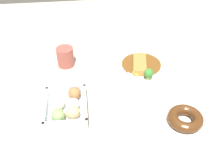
% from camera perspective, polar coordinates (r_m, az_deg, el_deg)
% --- Properties ---
extents(ground_plane, '(1.60, 1.60, 0.00)m').
position_cam_1_polar(ground_plane, '(1.00, 1.02, 0.56)').
color(ground_plane, '#B2A893').
extents(curry_plate, '(0.24, 0.24, 0.07)m').
position_cam_1_polar(curry_plate, '(1.04, 6.05, 3.03)').
color(curry_plate, white).
rests_on(curry_plate, ground_plane).
extents(donut_box, '(0.17, 0.14, 0.06)m').
position_cam_1_polar(donut_box, '(0.87, -9.71, -4.99)').
color(donut_box, silver).
rests_on(donut_box, ground_plane).
extents(chocolate_ring_donut, '(0.15, 0.15, 0.04)m').
position_cam_1_polar(chocolate_ring_donut, '(0.86, 15.49, -7.24)').
color(chocolate_ring_donut, white).
rests_on(chocolate_ring_donut, ground_plane).
extents(coffee_mug, '(0.07, 0.07, 0.08)m').
position_cam_1_polar(coffee_mug, '(1.08, -10.03, 5.79)').
color(coffee_mug, '#9E4C42').
rests_on(coffee_mug, ground_plane).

